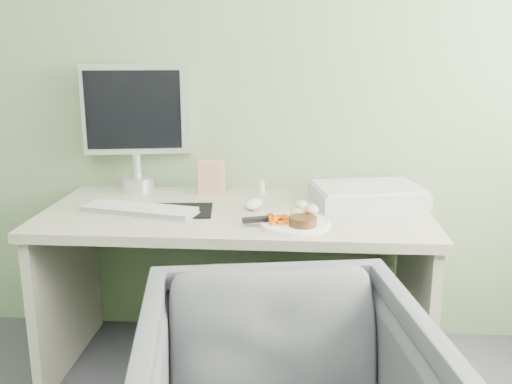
# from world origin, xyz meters

# --- Properties ---
(wall_back) EXTENTS (3.50, 0.00, 3.50)m
(wall_back) POSITION_xyz_m (0.00, 2.00, 1.35)
(wall_back) COLOR #6B815A
(wall_back) RESTS_ON floor
(desk) EXTENTS (1.60, 0.75, 0.73)m
(desk) POSITION_xyz_m (0.00, 1.62, 0.55)
(desk) COLOR #BAAF9C
(desk) RESTS_ON floor
(plate) EXTENTS (0.27, 0.27, 0.01)m
(plate) POSITION_xyz_m (0.25, 1.42, 0.74)
(plate) COLOR white
(plate) RESTS_ON desk
(steak) EXTENTS (0.11, 0.11, 0.03)m
(steak) POSITION_xyz_m (0.28, 1.39, 0.76)
(steak) COLOR black
(steak) RESTS_ON plate
(potato_pile) EXTENTS (0.11, 0.09, 0.06)m
(potato_pile) POSITION_xyz_m (0.28, 1.49, 0.77)
(potato_pile) COLOR tan
(potato_pile) RESTS_ON plate
(carrot_heap) EXTENTS (0.08, 0.08, 0.04)m
(carrot_heap) POSITION_xyz_m (0.18, 1.41, 0.77)
(carrot_heap) COLOR #F85D05
(carrot_heap) RESTS_ON plate
(steak_knife) EXTENTS (0.26, 0.12, 0.02)m
(steak_knife) POSITION_xyz_m (0.14, 1.42, 0.76)
(steak_knife) COLOR silver
(steak_knife) RESTS_ON plate
(mousepad) EXTENTS (0.29, 0.26, 0.00)m
(mousepad) POSITION_xyz_m (-0.23, 1.59, 0.73)
(mousepad) COLOR black
(mousepad) RESTS_ON desk
(keyboard) EXTENTS (0.49, 0.23, 0.02)m
(keyboard) POSITION_xyz_m (-0.39, 1.55, 0.75)
(keyboard) COLOR white
(keyboard) RESTS_ON desk
(computer_mouse) EXTENTS (0.10, 0.13, 0.04)m
(computer_mouse) POSITION_xyz_m (0.07, 1.65, 0.75)
(computer_mouse) COLOR white
(computer_mouse) RESTS_ON desk
(photo_frame) EXTENTS (0.13, 0.06, 0.16)m
(photo_frame) POSITION_xyz_m (-0.14, 1.89, 0.81)
(photo_frame) COLOR #9C6949
(photo_frame) RESTS_ON desk
(eyedrop_bottle) EXTENTS (0.03, 0.03, 0.08)m
(eyedrop_bottle) POSITION_xyz_m (0.09, 1.88, 0.76)
(eyedrop_bottle) COLOR white
(eyedrop_bottle) RESTS_ON desk
(scanner) EXTENTS (0.51, 0.40, 0.07)m
(scanner) POSITION_xyz_m (0.56, 1.76, 0.77)
(scanner) COLOR silver
(scanner) RESTS_ON desk
(monitor) EXTENTS (0.49, 0.17, 0.59)m
(monitor) POSITION_xyz_m (-0.50, 1.94, 1.06)
(monitor) COLOR silver
(monitor) RESTS_ON desk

